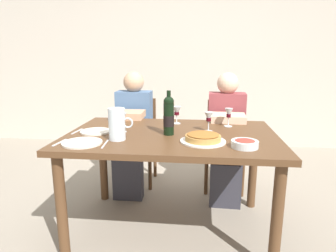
{
  "coord_description": "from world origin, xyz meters",
  "views": [
    {
      "loc": [
        0.2,
        -2.07,
        1.3
      ],
      "look_at": [
        -0.03,
        0.06,
        0.8
      ],
      "focal_mm": 31.84,
      "sensor_mm": 36.0,
      "label": 1
    }
  ],
  "objects_px": {
    "wine_bottle": "(169,116)",
    "chair_left": "(138,135)",
    "dinner_plate_right_setting": "(82,143)",
    "salad_bowl": "(245,143)",
    "baked_tart": "(203,138)",
    "dinner_plate_left_setting": "(96,131)",
    "chair_right": "(225,138)",
    "wine_glass_right_diner": "(177,112)",
    "wine_glass_centre": "(122,119)",
    "dining_table": "(172,146)",
    "diner_right": "(226,133)",
    "wine_glass_spare": "(209,118)",
    "diner_left": "(132,129)",
    "wine_glass_left_diner": "(229,114)",
    "water_pitcher": "(117,126)"
  },
  "relations": [
    {
      "from": "wine_bottle",
      "to": "chair_left",
      "type": "bearing_deg",
      "value": 114.57
    },
    {
      "from": "wine_bottle",
      "to": "dinner_plate_right_setting",
      "type": "xyz_separation_m",
      "value": [
        -0.52,
        -0.29,
        -0.13
      ]
    },
    {
      "from": "dinner_plate_right_setting",
      "to": "salad_bowl",
      "type": "bearing_deg",
      "value": 1.72
    },
    {
      "from": "wine_bottle",
      "to": "baked_tart",
      "type": "height_order",
      "value": "wine_bottle"
    },
    {
      "from": "dinner_plate_left_setting",
      "to": "chair_right",
      "type": "distance_m",
      "value": 1.38
    },
    {
      "from": "dinner_plate_right_setting",
      "to": "wine_glass_right_diner",
      "type": "bearing_deg",
      "value": 49.68
    },
    {
      "from": "wine_glass_centre",
      "to": "dining_table",
      "type": "bearing_deg",
      "value": 0.52
    },
    {
      "from": "wine_glass_right_diner",
      "to": "diner_right",
      "type": "distance_m",
      "value": 0.58
    },
    {
      "from": "dining_table",
      "to": "dinner_plate_left_setting",
      "type": "xyz_separation_m",
      "value": [
        -0.56,
        -0.03,
        0.1
      ]
    },
    {
      "from": "baked_tart",
      "to": "wine_glass_spare",
      "type": "bearing_deg",
      "value": 81.88
    },
    {
      "from": "wine_bottle",
      "to": "dinner_plate_right_setting",
      "type": "distance_m",
      "value": 0.61
    },
    {
      "from": "baked_tart",
      "to": "wine_glass_right_diner",
      "type": "relative_size",
      "value": 2.08
    },
    {
      "from": "diner_left",
      "to": "dinner_plate_right_setting",
      "type": "bearing_deg",
      "value": 84.47
    },
    {
      "from": "salad_bowl",
      "to": "wine_glass_left_diner",
      "type": "bearing_deg",
      "value": 95.31
    },
    {
      "from": "water_pitcher",
      "to": "diner_right",
      "type": "relative_size",
      "value": 0.18
    },
    {
      "from": "baked_tart",
      "to": "wine_glass_left_diner",
      "type": "height_order",
      "value": "wine_glass_left_diner"
    },
    {
      "from": "wine_glass_left_diner",
      "to": "dinner_plate_left_setting",
      "type": "bearing_deg",
      "value": -163.25
    },
    {
      "from": "water_pitcher",
      "to": "dinner_plate_right_setting",
      "type": "height_order",
      "value": "water_pitcher"
    },
    {
      "from": "dining_table",
      "to": "dinner_plate_left_setting",
      "type": "relative_size",
      "value": 6.7
    },
    {
      "from": "baked_tart",
      "to": "wine_glass_right_diner",
      "type": "distance_m",
      "value": 0.57
    },
    {
      "from": "wine_glass_centre",
      "to": "diner_right",
      "type": "height_order",
      "value": "diner_right"
    },
    {
      "from": "dining_table",
      "to": "diner_right",
      "type": "distance_m",
      "value": 0.77
    },
    {
      "from": "wine_glass_centre",
      "to": "wine_glass_spare",
      "type": "xyz_separation_m",
      "value": [
        0.63,
        0.09,
        0.0
      ]
    },
    {
      "from": "chair_left",
      "to": "dinner_plate_left_setting",
      "type": "bearing_deg",
      "value": 83.3
    },
    {
      "from": "wine_bottle",
      "to": "diner_left",
      "type": "bearing_deg",
      "value": 121.32
    },
    {
      "from": "salad_bowl",
      "to": "chair_right",
      "type": "xyz_separation_m",
      "value": [
        -0.02,
        1.16,
        -0.29
      ]
    },
    {
      "from": "dinner_plate_left_setting",
      "to": "diner_left",
      "type": "distance_m",
      "value": 0.73
    },
    {
      "from": "diner_left",
      "to": "dining_table",
      "type": "bearing_deg",
      "value": 123.46
    },
    {
      "from": "water_pitcher",
      "to": "wine_glass_left_diner",
      "type": "relative_size",
      "value": 1.45
    },
    {
      "from": "dinner_plate_right_setting",
      "to": "diner_right",
      "type": "relative_size",
      "value": 0.22
    },
    {
      "from": "dinner_plate_left_setting",
      "to": "dinner_plate_right_setting",
      "type": "relative_size",
      "value": 0.88
    },
    {
      "from": "wine_glass_centre",
      "to": "wine_glass_right_diner",
      "type": "bearing_deg",
      "value": 41.45
    },
    {
      "from": "baked_tart",
      "to": "chair_left",
      "type": "distance_m",
      "value": 1.33
    },
    {
      "from": "water_pitcher",
      "to": "chair_right",
      "type": "xyz_separation_m",
      "value": [
        0.8,
        1.07,
        -0.36
      ]
    },
    {
      "from": "wine_glass_spare",
      "to": "dinner_plate_right_setting",
      "type": "xyz_separation_m",
      "value": [
        -0.81,
        -0.41,
        -0.1
      ]
    },
    {
      "from": "wine_glass_left_diner",
      "to": "wine_glass_right_diner",
      "type": "xyz_separation_m",
      "value": [
        -0.42,
        0.06,
        -0.0
      ]
    },
    {
      "from": "wine_bottle",
      "to": "diner_right",
      "type": "relative_size",
      "value": 0.27
    },
    {
      "from": "wine_bottle",
      "to": "dinner_plate_left_setting",
      "type": "distance_m",
      "value": 0.56
    },
    {
      "from": "dining_table",
      "to": "diner_right",
      "type": "bearing_deg",
      "value": 54.66
    },
    {
      "from": "wine_bottle",
      "to": "wine_glass_right_diner",
      "type": "xyz_separation_m",
      "value": [
        0.03,
        0.36,
        -0.04
      ]
    },
    {
      "from": "diner_left",
      "to": "diner_right",
      "type": "distance_m",
      "value": 0.9
    },
    {
      "from": "dining_table",
      "to": "chair_right",
      "type": "relative_size",
      "value": 1.72
    },
    {
      "from": "baked_tart",
      "to": "diner_right",
      "type": "relative_size",
      "value": 0.26
    },
    {
      "from": "water_pitcher",
      "to": "wine_glass_centre",
      "type": "xyz_separation_m",
      "value": [
        -0.02,
        0.2,
        0.01
      ]
    },
    {
      "from": "chair_left",
      "to": "chair_right",
      "type": "relative_size",
      "value": 1.0
    },
    {
      "from": "salad_bowl",
      "to": "wine_glass_centre",
      "type": "distance_m",
      "value": 0.89
    },
    {
      "from": "dinner_plate_right_setting",
      "to": "wine_glass_centre",
      "type": "bearing_deg",
      "value": 61.0
    },
    {
      "from": "wine_glass_right_diner",
      "to": "wine_glass_centre",
      "type": "distance_m",
      "value": 0.5
    },
    {
      "from": "wine_glass_spare",
      "to": "wine_bottle",
      "type": "bearing_deg",
      "value": -156.5
    },
    {
      "from": "dinner_plate_left_setting",
      "to": "baked_tart",
      "type": "bearing_deg",
      "value": -12.24
    }
  ]
}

